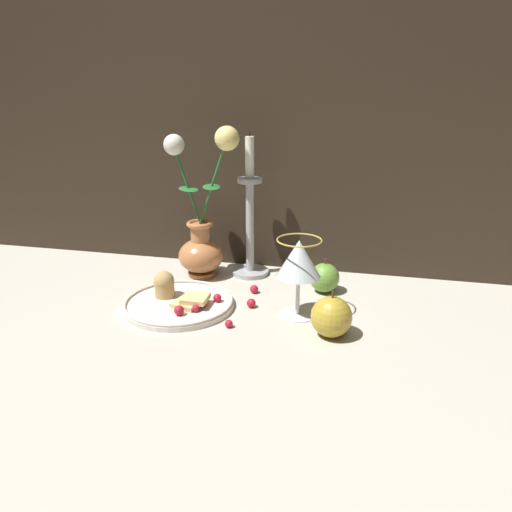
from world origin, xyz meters
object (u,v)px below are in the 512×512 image
at_px(wine_glass, 299,261).
at_px(candlestick, 250,226).
at_px(apple_beside_vase, 324,278).
at_px(vase, 202,231).
at_px(plate_with_pastries, 178,301).
at_px(apple_near_glass, 331,317).

height_order(wine_glass, candlestick, candlestick).
xyz_separation_m(candlestick, apple_beside_vase, (0.18, -0.07, -0.09)).
relative_size(vase, plate_with_pastries, 1.55).
xyz_separation_m(vase, apple_near_glass, (0.32, -0.23, -0.07)).
bearing_deg(apple_near_glass, apple_beside_vase, 99.03).
bearing_deg(candlestick, plate_with_pastries, -115.44).
bearing_deg(plate_with_pastries, apple_near_glass, -9.69).
bearing_deg(plate_with_pastries, vase, 91.87).
relative_size(plate_with_pastries, candlestick, 0.68).
height_order(plate_with_pastries, apple_beside_vase, apple_beside_vase).
height_order(vase, plate_with_pastries, vase).
distance_m(candlestick, apple_near_glass, 0.35).
height_order(vase, apple_near_glass, vase).
bearing_deg(apple_beside_vase, plate_with_pastries, -153.06).
height_order(plate_with_pastries, candlestick, candlestick).
distance_m(wine_glass, candlestick, 0.24).
relative_size(wine_glass, candlestick, 0.47).
relative_size(wine_glass, apple_beside_vase, 2.03).
height_order(candlestick, apple_beside_vase, candlestick).
distance_m(wine_glass, apple_beside_vase, 0.16).
xyz_separation_m(vase, wine_glass, (0.25, -0.16, 0.00)).
bearing_deg(apple_beside_vase, wine_glass, -107.50).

